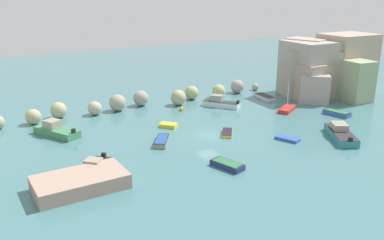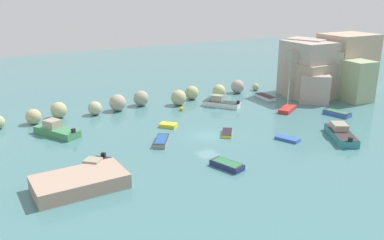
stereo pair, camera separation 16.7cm
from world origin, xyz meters
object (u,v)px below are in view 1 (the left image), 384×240
Objects in this scene: moored_boat_0 at (162,141)px; moored_boat_10 at (265,97)px; moored_boat_11 at (337,113)px; moored_boat_9 at (227,133)px; moored_boat_1 at (287,109)px; moored_boat_2 at (168,125)px; moored_boat_5 at (96,167)px; moored_boat_8 at (56,130)px; moored_boat_3 at (341,134)px; channel_buoy at (181,109)px; stone_dock at (80,182)px; moored_boat_7 at (227,165)px; moored_boat_6 at (287,139)px; moored_boat_4 at (220,103)px.

moored_boat_0 is 0.97× the size of moored_boat_10.
moored_boat_9 is at bearing -106.62° from moored_boat_11.
moored_boat_10 is (2.03, 7.69, -0.06)m from moored_boat_1.
moored_boat_5 is (-12.93, -9.00, 0.34)m from moored_boat_2.
moored_boat_1 reaches higher than moored_boat_9.
moored_boat_1 is at bearing -129.69° from moored_boat_8.
moored_boat_8 is 1.63× the size of moored_boat_11.
moored_boat_3 is at bearing 171.81° from moored_boat_10.
channel_buoy is at bearing 119.54° from moored_boat_1.
stone_dock is 1.26× the size of moored_boat_8.
moored_boat_3 is 1.63× the size of moored_boat_5.
moored_boat_0 is at bearing -1.11° from moored_boat_7.
moored_boat_3 is 6.85m from moored_boat_6.
moored_boat_7 is at bearing 108.22° from moored_boat_5.
moored_boat_3 reaches higher than moored_boat_11.
channel_buoy reaches higher than moored_boat_6.
moored_boat_3 is 14.16m from moored_boat_9.
moored_boat_7 is at bearing -96.36° from moored_boat_6.
moored_boat_3 is at bearing 44.67° from moored_boat_6.
moored_boat_1 reaches higher than moored_boat_6.
moored_boat_0 is (11.82, 6.87, -0.39)m from stone_dock.
moored_boat_11 is at bearing -171.49° from moored_boat_4.
moored_boat_9 is at bearing 141.79° from moored_boat_5.
moored_boat_1 is 23.46m from moored_boat_7.
moored_boat_0 is 13.96m from moored_boat_8.
moored_boat_5 is (-32.11, -6.60, 0.28)m from moored_boat_1.
moored_boat_9 is (-5.27, 5.46, 0.04)m from moored_boat_6.
moored_boat_3 is at bearing -61.13° from channel_buoy.
moored_boat_1 reaches higher than moored_boat_7.
moored_boat_1 is at bearing 169.84° from moored_boat_10.
moored_boat_4 reaches higher than moored_boat_3.
moored_boat_2 is 0.63× the size of moored_boat_11.
moored_boat_7 is at bearing 50.57° from moored_boat_0.
moored_boat_6 is at bearing -152.00° from moored_boat_8.
moored_boat_1 is (13.92, -8.34, 0.01)m from channel_buoy.
moored_boat_1 is 0.65× the size of moored_boat_3.
stone_dock is 14.92m from moored_boat_7.
moored_boat_4 is at bearing 157.51° from moored_boat_0.
moored_boat_5 reaches higher than moored_boat_9.
moored_boat_9 is (-6.57, -11.23, -0.40)m from moored_boat_4.
moored_boat_1 is 12.59m from moored_boat_3.
moored_boat_7 is 0.58× the size of moored_boat_8.
moored_boat_0 is at bearing 157.04° from moored_boat_1.
moored_boat_11 is (37.78, -12.14, -0.30)m from moored_boat_8.
moored_boat_5 is 0.65× the size of moored_boat_8.
moored_boat_1 reaches higher than stone_dock.
moored_boat_4 is 16.75m from moored_boat_6.
channel_buoy reaches higher than moored_boat_9.
moored_boat_7 is (2.79, -9.86, 0.01)m from moored_boat_0.
moored_boat_2 is at bearing -135.58° from moored_boat_8.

